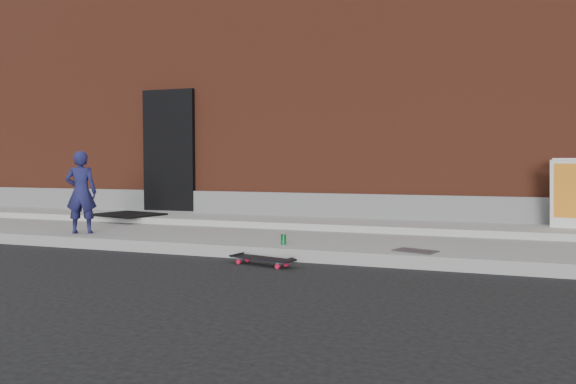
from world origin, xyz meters
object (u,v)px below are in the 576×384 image
at_px(child, 81,192).
at_px(soda_can, 284,240).
at_px(pizza_sign, 574,193).
at_px(skateboard, 262,259).

distance_m(child, soda_can, 3.17).
height_order(child, soda_can, child).
relative_size(pizza_sign, soda_can, 7.75).
height_order(skateboard, soda_can, soda_can).
bearing_deg(pizza_sign, child, -161.92).
height_order(skateboard, pizza_sign, pizza_sign).
distance_m(child, skateboard, 3.25).
bearing_deg(skateboard, child, 166.90).
height_order(child, skateboard, child).
distance_m(skateboard, pizza_sign, 4.65).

